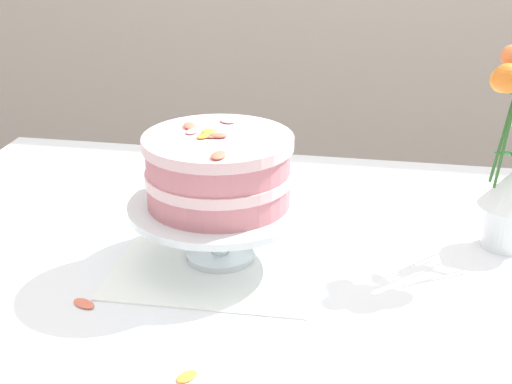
% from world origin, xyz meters
% --- Properties ---
extents(dining_table, '(1.40, 1.00, 0.74)m').
position_xyz_m(dining_table, '(0.00, -0.02, 0.65)').
color(dining_table, white).
rests_on(dining_table, ground).
extents(linen_napkin, '(0.33, 0.33, 0.00)m').
position_xyz_m(linen_napkin, '(-0.10, -0.01, 0.74)').
color(linen_napkin, white).
rests_on(linen_napkin, dining_table).
extents(cake_stand, '(0.29, 0.29, 0.10)m').
position_xyz_m(cake_stand, '(-0.10, -0.01, 0.82)').
color(cake_stand, silver).
rests_on(cake_stand, linen_napkin).
extents(layer_cake, '(0.23, 0.23, 0.12)m').
position_xyz_m(layer_cake, '(-0.10, -0.01, 0.90)').
color(layer_cake, '#CC7A84').
rests_on(layer_cake, cake_stand).
extents(loose_petal_1, '(0.04, 0.04, 0.01)m').
position_xyz_m(loose_petal_1, '(-0.26, -0.19, 0.74)').
color(loose_petal_1, '#E56B51').
rests_on(loose_petal_1, dining_table).
extents(loose_petal_3, '(0.03, 0.04, 0.00)m').
position_xyz_m(loose_petal_3, '(-0.07, -0.33, 0.74)').
color(loose_petal_3, orange).
rests_on(loose_petal_3, dining_table).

